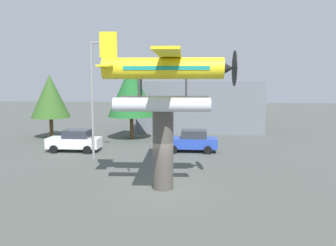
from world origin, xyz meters
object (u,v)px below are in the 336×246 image
at_px(display_pedestal, 163,150).
at_px(floatplane_monument, 165,78).
at_px(car_mid_blue, 192,141).
at_px(tree_east, 131,90).
at_px(car_near_white, 75,141).
at_px(streetlight_primary, 94,92).
at_px(tree_west, 50,96).
at_px(storefront_building, 200,106).

relative_size(display_pedestal, floatplane_monument, 0.40).
relative_size(car_mid_blue, tree_east, 0.58).
height_order(car_near_white, car_mid_blue, same).
bearing_deg(car_mid_blue, streetlight_primary, 23.08).
xyz_separation_m(car_near_white, tree_west, (-4.49, 6.02, 3.25)).
relative_size(floatplane_monument, tree_east, 1.44).
bearing_deg(car_near_white, tree_east, -118.99).
distance_m(display_pedestal, tree_east, 16.31).
xyz_separation_m(floatplane_monument, storefront_building, (1.79, 21.99, -3.08)).
xyz_separation_m(floatplane_monument, car_mid_blue, (1.17, 9.89, -5.00)).
distance_m(floatplane_monument, tree_east, 16.17).
bearing_deg(streetlight_primary, tree_west, 129.71).
distance_m(display_pedestal, car_near_white, 12.29).
bearing_deg(floatplane_monument, display_pedestal, -180.00).
relative_size(floatplane_monument, storefront_building, 0.77).
bearing_deg(storefront_building, tree_east, -134.85).
bearing_deg(display_pedestal, tree_west, 129.60).
relative_size(car_mid_blue, storefront_building, 0.31).
xyz_separation_m(display_pedestal, car_mid_blue, (1.30, 9.89, -1.23)).
height_order(floatplane_monument, streetlight_primary, streetlight_primary).
distance_m(display_pedestal, streetlight_primary, 9.38).
bearing_deg(tree_west, streetlight_primary, -50.29).
bearing_deg(car_mid_blue, storefront_building, -92.95).
bearing_deg(display_pedestal, car_mid_blue, 82.51).
height_order(display_pedestal, tree_west, tree_west).
height_order(tree_west, tree_east, tree_east).
bearing_deg(floatplane_monument, storefront_building, 82.90).
bearing_deg(tree_west, storefront_building, 25.14).
xyz_separation_m(storefront_building, tree_east, (-6.55, -6.58, 1.93)).
distance_m(display_pedestal, floatplane_monument, 3.78).
xyz_separation_m(storefront_building, tree_west, (-14.50, -6.80, 1.33)).
height_order(car_mid_blue, streetlight_primary, streetlight_primary).
xyz_separation_m(car_near_white, car_mid_blue, (9.38, 0.72, 0.00)).
relative_size(display_pedestal, streetlight_primary, 0.50).
bearing_deg(tree_east, car_mid_blue, -43.01).
bearing_deg(tree_west, car_near_white, -53.30).
height_order(display_pedestal, storefront_building, storefront_building).
bearing_deg(tree_east, storefront_building, 45.15).
relative_size(display_pedestal, car_near_white, 1.00).
xyz_separation_m(floatplane_monument, tree_west, (-12.70, 15.19, -1.76)).
bearing_deg(car_mid_blue, car_near_white, 4.37).
bearing_deg(tree_east, display_pedestal, -73.31).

